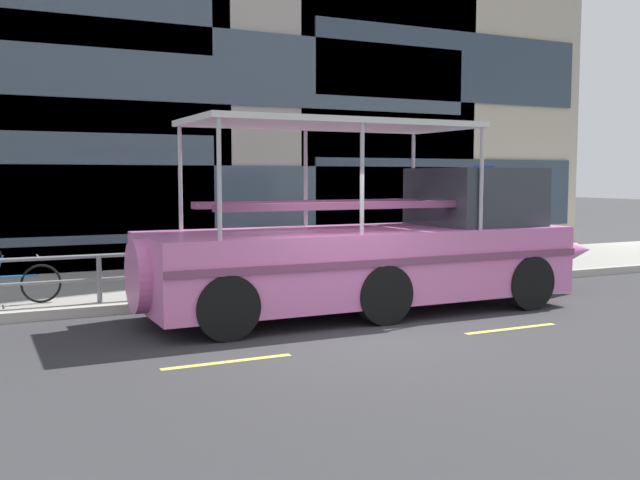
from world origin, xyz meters
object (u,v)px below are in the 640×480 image
parking_sign (483,199)px  leaned_bicycle (10,284)px  duck_tour_boat (388,249)px  pedestrian_near_bow (447,232)px

parking_sign → leaned_bicycle: (-10.69, -0.33, -1.35)m
leaned_bicycle → duck_tour_boat: (6.32, -2.44, 0.56)m
pedestrian_near_bow → leaned_bicycle: bearing=-176.2°
parking_sign → leaned_bicycle: 10.78m
parking_sign → pedestrian_near_bow: bearing=157.9°
parking_sign → duck_tour_boat: duck_tour_boat is taller
duck_tour_boat → pedestrian_near_bow: 4.73m
leaned_bicycle → pedestrian_near_bow: (9.88, 0.66, 0.55)m
leaned_bicycle → duck_tour_boat: size_ratio=0.18×
leaned_bicycle → pedestrian_near_bow: pedestrian_near_bow is taller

